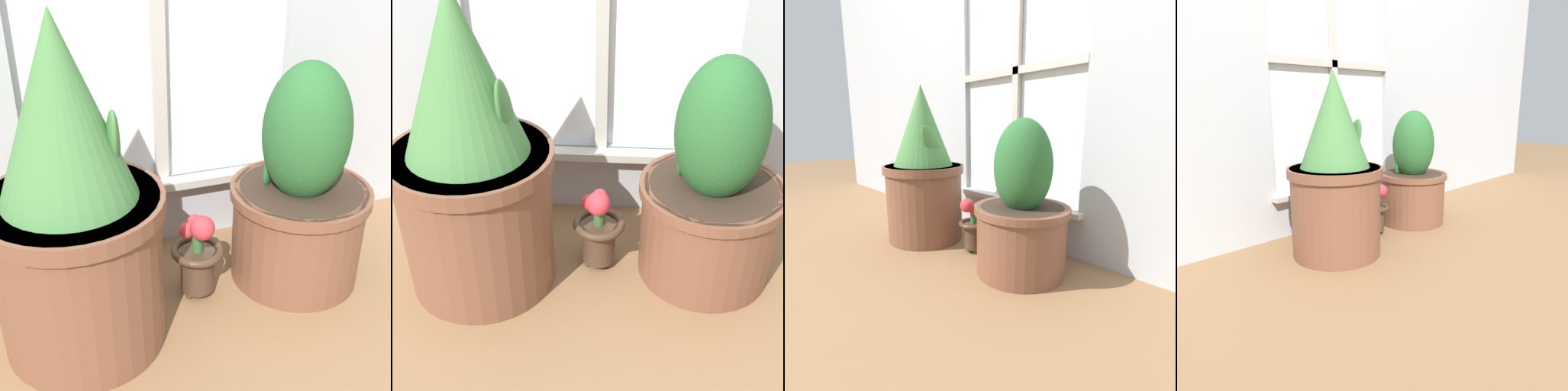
{
  "view_description": "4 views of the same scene",
  "coord_description": "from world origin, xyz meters",
  "views": [
    {
      "loc": [
        -0.37,
        -0.89,
        0.96
      ],
      "look_at": [
        0.0,
        0.22,
        0.31
      ],
      "focal_mm": 50.0,
      "sensor_mm": 36.0,
      "label": 1
    },
    {
      "loc": [
        0.06,
        -0.95,
        1.03
      ],
      "look_at": [
        -0.02,
        0.23,
        0.23
      ],
      "focal_mm": 50.0,
      "sensor_mm": 36.0,
      "label": 2
    },
    {
      "loc": [
        1.04,
        -0.67,
        0.58
      ],
      "look_at": [
        0.06,
        0.23,
        0.28
      ],
      "focal_mm": 28.0,
      "sensor_mm": 36.0,
      "label": 3
    },
    {
      "loc": [
        -1.32,
        -1.08,
        0.66
      ],
      "look_at": [
        -0.02,
        0.22,
        0.21
      ],
      "focal_mm": 35.0,
      "sensor_mm": 36.0,
      "label": 4
    }
  ],
  "objects": [
    {
      "name": "potted_plant_right",
      "position": [
        0.3,
        0.23,
        0.24
      ],
      "size": [
        0.38,
        0.38,
        0.62
      ],
      "color": "brown",
      "rests_on": "ground_plane"
    },
    {
      "name": "ground_plane",
      "position": [
        0.0,
        0.0,
        0.0
      ],
      "size": [
        10.0,
        10.0,
        0.0
      ],
      "primitive_type": "plane",
      "color": "olive"
    },
    {
      "name": "flower_vase",
      "position": [
        0.01,
        0.23,
        0.13
      ],
      "size": [
        0.14,
        0.14,
        0.27
      ],
      "color": "#473323",
      "rests_on": "ground_plane"
    },
    {
      "name": "potted_plant_left",
      "position": [
        -0.3,
        0.17,
        0.35
      ],
      "size": [
        0.41,
        0.41,
        0.79
      ],
      "color": "brown",
      "rests_on": "ground_plane"
    }
  ]
}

